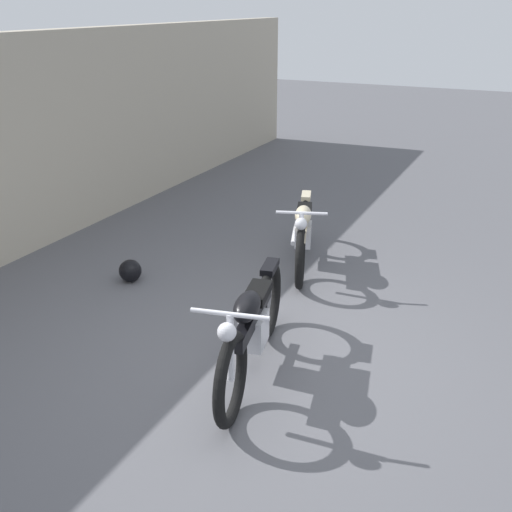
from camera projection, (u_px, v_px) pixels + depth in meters
ground_plane at (250, 362)px, 5.49m from camera, size 40.00×40.00×0.00m
helmet at (130, 271)px, 7.03m from camera, size 0.26×0.26×0.26m
motorcycle_black at (252, 327)px, 5.15m from camera, size 2.08×0.71×0.94m
motorcycle_cream at (303, 232)px, 7.35m from camera, size 1.93×0.84×0.90m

